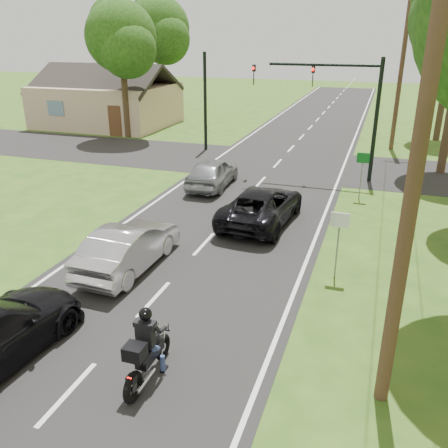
{
  "coord_description": "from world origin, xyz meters",
  "views": [
    {
      "loc": [
        5.6,
        -10.4,
        6.98
      ],
      "look_at": [
        1.09,
        3.0,
        1.3
      ],
      "focal_mm": 38.0,
      "sensor_mm": 36.0,
      "label": 1
    }
  ],
  "objects": [
    {
      "name": "ground",
      "position": [
        0.0,
        0.0,
        0.0
      ],
      "size": [
        140.0,
        140.0,
        0.0
      ],
      "primitive_type": "plane",
      "color": "#275217",
      "rests_on": "ground"
    },
    {
      "name": "road",
      "position": [
        0.0,
        10.0,
        0.01
      ],
      "size": [
        8.0,
        100.0,
        0.01
      ],
      "primitive_type": "cube",
      "color": "black",
      "rests_on": "ground"
    },
    {
      "name": "cross_road",
      "position": [
        0.0,
        16.0,
        0.01
      ],
      "size": [
        60.0,
        7.0,
        0.01
      ],
      "primitive_type": "cube",
      "color": "black",
      "rests_on": "ground"
    },
    {
      "name": "motorcycle_rider",
      "position": [
        1.39,
        -3.07,
        0.7
      ],
      "size": [
        0.58,
        2.06,
        1.78
      ],
      "rotation": [
        0.0,
        0.0,
        0.0
      ],
      "color": "black",
      "rests_on": "ground"
    },
    {
      "name": "dark_suv",
      "position": [
        1.41,
        6.7,
        0.72
      ],
      "size": [
        2.68,
        5.22,
        1.41
      ],
      "primitive_type": "imported",
      "rotation": [
        0.0,
        0.0,
        3.07
      ],
      "color": "black",
      "rests_on": "road"
    },
    {
      "name": "silver_sedan",
      "position": [
        -1.59,
        1.51,
        0.74
      ],
      "size": [
        1.61,
        4.44,
        1.45
      ],
      "primitive_type": "imported",
      "rotation": [
        0.0,
        0.0,
        3.12
      ],
      "color": "#BAB9BE",
      "rests_on": "road"
    },
    {
      "name": "silver_suv",
      "position": [
        -2.04,
        10.55,
        0.73
      ],
      "size": [
        1.83,
        4.29,
        1.44
      ],
      "primitive_type": "imported",
      "rotation": [
        0.0,
        0.0,
        3.17
      ],
      "color": "#919498",
      "rests_on": "road"
    },
    {
      "name": "traffic_signal",
      "position": [
        3.34,
        14.0,
        4.14
      ],
      "size": [
        6.38,
        0.44,
        6.0
      ],
      "color": "black",
      "rests_on": "ground"
    },
    {
      "name": "signal_pole_far",
      "position": [
        -5.2,
        18.0,
        3.0
      ],
      "size": [
        0.2,
        0.2,
        6.0
      ],
      "primitive_type": "cylinder",
      "color": "black",
      "rests_on": "ground"
    },
    {
      "name": "utility_pole_near",
      "position": [
        6.2,
        -2.0,
        5.08
      ],
      "size": [
        1.6,
        0.28,
        10.0
      ],
      "color": "brown",
      "rests_on": "ground"
    },
    {
      "name": "utility_pole_far",
      "position": [
        6.2,
        22.0,
        5.08
      ],
      "size": [
        1.6,
        0.28,
        10.0
      ],
      "color": "brown",
      "rests_on": "ground"
    },
    {
      "name": "sign_white",
      "position": [
        4.7,
        2.98,
        1.6
      ],
      "size": [
        0.55,
        0.07,
        2.12
      ],
      "color": "slate",
      "rests_on": "ground"
    },
    {
      "name": "sign_green",
      "position": [
        4.9,
        10.98,
        1.6
      ],
      "size": [
        0.55,
        0.07,
        2.12
      ],
      "color": "slate",
      "rests_on": "ground"
    },
    {
      "name": "tree_left_near",
      "position": [
        -11.73,
        19.78,
        6.53
      ],
      "size": [
        5.12,
        4.96,
        9.22
      ],
      "color": "#332316",
      "rests_on": "ground"
    },
    {
      "name": "tree_left_far",
      "position": [
        -13.7,
        29.76,
        7.13
      ],
      "size": [
        5.76,
        5.58,
        10.14
      ],
      "color": "#332316",
      "rests_on": "ground"
    },
    {
      "name": "house",
      "position": [
        -16.0,
        24.0,
        1.77
      ],
      "size": [
        10.2,
        8.0,
        4.84
      ],
      "color": "tan",
      "rests_on": "ground"
    }
  ]
}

